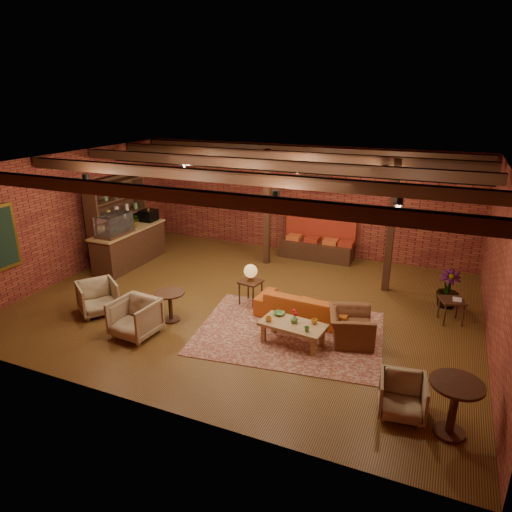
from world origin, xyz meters
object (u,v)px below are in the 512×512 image
at_px(side_table_lamp, 251,274).
at_px(armchair_b, 135,316).
at_px(coffee_table, 292,325).
at_px(plant_tall, 454,253).
at_px(armchair_right, 351,322).
at_px(round_table_left, 170,301).
at_px(side_table_book, 452,301).
at_px(armchair_far, 402,395).
at_px(sofa, 304,306).
at_px(armchair_a, 98,296).
at_px(round_table_right, 455,400).

xyz_separation_m(side_table_lamp, armchair_b, (-1.52, -2.23, -0.32)).
bearing_deg(coffee_table, side_table_lamp, 138.30).
relative_size(coffee_table, plant_tall, 0.51).
relative_size(side_table_lamp, armchair_right, 1.01).
bearing_deg(round_table_left, side_table_book, 22.48).
relative_size(armchair_far, plant_tall, 0.27).
xyz_separation_m(side_table_book, armchair_far, (-0.61, -3.47, -0.14)).
bearing_deg(armchair_b, coffee_table, 22.52).
bearing_deg(round_table_left, side_table_lamp, 48.92).
relative_size(sofa, armchair_a, 2.57).
height_order(side_table_lamp, round_table_left, side_table_lamp).
relative_size(sofa, round_table_right, 2.39).
bearing_deg(armchair_right, side_table_book, -64.57).
bearing_deg(armchair_b, armchair_right, 25.23).
bearing_deg(armchair_b, armchair_a, 165.36).
bearing_deg(side_table_book, round_table_right, -88.62).
xyz_separation_m(side_table_lamp, armchair_a, (-2.90, -1.74, -0.34)).
relative_size(side_table_book, armchair_far, 0.87).
distance_m(coffee_table, armchair_right, 1.14).
relative_size(side_table_lamp, side_table_book, 1.60).
xyz_separation_m(coffee_table, armchair_far, (2.19, -1.33, -0.04)).
bearing_deg(armchair_b, side_table_lamp, 60.73).
bearing_deg(round_table_right, side_table_book, 91.38).
bearing_deg(side_table_book, armchair_a, -160.09).
distance_m(sofa, round_table_left, 2.85).
relative_size(sofa, armchair_b, 2.44).
bearing_deg(plant_tall, coffee_table, -132.64).
bearing_deg(coffee_table, round_table_left, -177.42).
xyz_separation_m(coffee_table, side_table_lamp, (-1.45, 1.29, 0.35)).
bearing_deg(round_table_left, armchair_right, 9.97).
relative_size(coffee_table, armchair_b, 1.57).
height_order(armchair_b, round_table_right, round_table_right).
relative_size(armchair_a, armchair_far, 1.15).
xyz_separation_m(coffee_table, plant_tall, (2.69, 2.92, 0.91)).
height_order(side_table_lamp, armchair_a, side_table_lamp).
distance_m(side_table_lamp, armchair_b, 2.72).
relative_size(side_table_lamp, round_table_left, 1.47).
distance_m(sofa, armchair_right, 1.25).
bearing_deg(round_table_left, round_table_right, -13.83).
relative_size(round_table_left, armchair_right, 0.68).
height_order(round_table_left, side_table_book, round_table_left).
distance_m(round_table_right, plant_tall, 4.48).
xyz_separation_m(coffee_table, side_table_book, (2.79, 2.15, 0.10)).
bearing_deg(armchair_right, armchair_a, 83.44).
distance_m(coffee_table, armchair_b, 3.12).
height_order(round_table_left, armchair_far, armchair_far).
distance_m(armchair_b, round_table_right, 5.88).
relative_size(side_table_lamp, armchair_far, 1.39).
relative_size(armchair_right, side_table_book, 1.59).
bearing_deg(coffee_table, armchair_b, -162.56).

